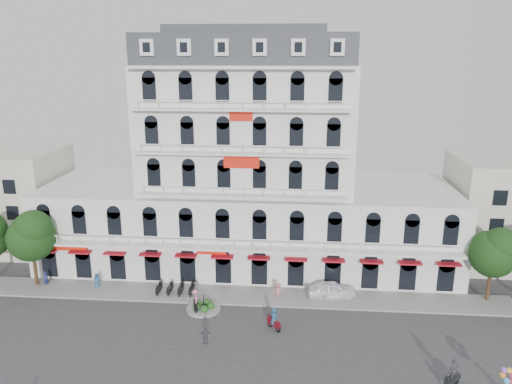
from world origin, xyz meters
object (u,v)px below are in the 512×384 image
Objects in this scene: rider_northeast at (453,372)px; rider_center at (195,300)px; parked_car at (332,290)px; rider_east at (274,319)px.

rider_northeast is 22.52m from rider_center.
rider_northeast is at bearing -156.55° from parked_car.
rider_east is at bearing 55.95° from rider_center.
rider_east is at bearing -66.46° from rider_northeast.
parked_car is 13.30m from rider_center.
rider_center is (-12.75, -3.78, 0.33)m from parked_car.
parked_car is 2.21× the size of rider_center.
rider_northeast is (13.15, -6.59, 0.13)m from rider_east.
rider_northeast reaches higher than rider_east.
rider_northeast reaches higher than parked_car.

